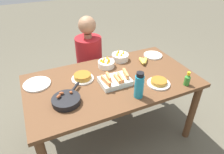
% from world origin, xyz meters
% --- Properties ---
extents(ground_plane, '(14.00, 14.00, 0.00)m').
position_xyz_m(ground_plane, '(0.00, 0.00, 0.00)').
color(ground_plane, '#565142').
extents(dining_table, '(1.61, 0.89, 0.74)m').
position_xyz_m(dining_table, '(0.00, 0.00, 0.65)').
color(dining_table, brown).
rests_on(dining_table, ground_plane).
extents(banana_bunch, '(0.15, 0.18, 0.04)m').
position_xyz_m(banana_bunch, '(0.45, 0.16, 0.76)').
color(banana_bunch, gold).
rests_on(banana_bunch, dining_table).
extents(melon_tray, '(0.28, 0.21, 0.10)m').
position_xyz_m(melon_tray, '(-0.00, -0.07, 0.78)').
color(melon_tray, silver).
rests_on(melon_tray, dining_table).
extents(skillet, '(0.28, 0.31, 0.08)m').
position_xyz_m(skillet, '(-0.48, -0.15, 0.77)').
color(skillet, black).
rests_on(skillet, dining_table).
extents(frittata_plate_center, '(0.21, 0.21, 0.05)m').
position_xyz_m(frittata_plate_center, '(0.36, -0.25, 0.76)').
color(frittata_plate_center, silver).
rests_on(frittata_plate_center, dining_table).
extents(frittata_plate_side, '(0.21, 0.21, 0.06)m').
position_xyz_m(frittata_plate_side, '(-0.25, 0.12, 0.77)').
color(frittata_plate_side, silver).
rests_on(frittata_plate_side, dining_table).
extents(empty_plate_near_front, '(0.25, 0.25, 0.02)m').
position_xyz_m(empty_plate_near_front, '(-0.66, 0.21, 0.75)').
color(empty_plate_near_front, silver).
rests_on(empty_plate_near_front, dining_table).
extents(empty_plate_far_left, '(0.21, 0.21, 0.02)m').
position_xyz_m(empty_plate_far_left, '(0.64, 0.25, 0.75)').
color(empty_plate_far_left, silver).
rests_on(empty_plate_far_left, dining_table).
extents(fruit_bowl_mango, '(0.17, 0.17, 0.11)m').
position_xyz_m(fruit_bowl_mango, '(0.05, 0.25, 0.78)').
color(fruit_bowl_mango, silver).
rests_on(fruit_bowl_mango, dining_table).
extents(fruit_bowl_citrus, '(0.19, 0.19, 0.12)m').
position_xyz_m(fruit_bowl_citrus, '(0.25, 0.32, 0.78)').
color(fruit_bowl_citrus, silver).
rests_on(fruit_bowl_citrus, dining_table).
extents(water_bottle, '(0.08, 0.08, 0.24)m').
position_xyz_m(water_bottle, '(0.10, -0.32, 0.86)').
color(water_bottle, teal).
rests_on(water_bottle, dining_table).
extents(hot_sauce_bottle, '(0.05, 0.05, 0.14)m').
position_xyz_m(hot_sauce_bottle, '(0.59, -0.36, 0.80)').
color(hot_sauce_bottle, '#337F2D').
rests_on(hot_sauce_bottle, dining_table).
extents(person_figure, '(0.35, 0.35, 1.17)m').
position_xyz_m(person_figure, '(-0.00, 0.68, 0.49)').
color(person_figure, black).
rests_on(person_figure, ground_plane).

